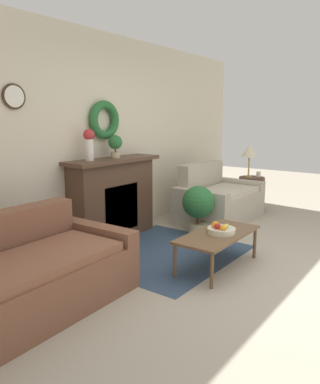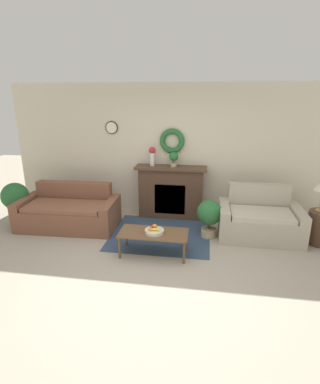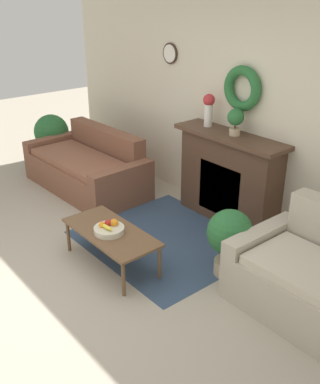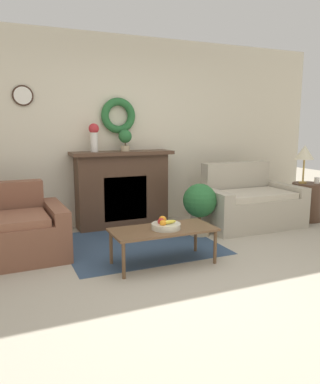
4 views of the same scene
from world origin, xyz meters
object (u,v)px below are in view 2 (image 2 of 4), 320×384
Objects in this scene: fruit_bowl at (154,231)px; potted_plant_floor_by_loveseat at (209,215)px; fireplace at (171,192)px; coffee_table at (154,234)px; couch_left at (69,212)px; vase_on_mantel_left at (152,155)px; potted_plant_on_mantel at (174,158)px; potted_plant_floor_by_couch at (15,198)px; loveseat_right at (259,220)px.

potted_plant_floor_by_loveseat is at bearing 43.09° from fruit_bowl.
coffee_table is at bearing -92.68° from fireplace.
fireplace is 2.07m from couch_left.
fireplace reaches higher than couch_left.
couch_left is at bearing -152.20° from vase_on_mantel_left.
fruit_bowl is 1.85m from potted_plant_on_mantel.
vase_on_mantel_left is 1.71m from potted_plant_floor_by_loveseat.
couch_left is at bearing 154.65° from fruit_bowl.
fireplace is at bearing 20.76° from couch_left.
fireplace is at bearing -0.82° from vase_on_mantel_left.
couch_left is 1.73× the size of coffee_table.
potted_plant_on_mantel is at bearing 13.08° from potted_plant_floor_by_couch.
couch_left is 2.34× the size of potted_plant_floor_by_couch.
couch_left is 2.03m from fruit_bowl.
potted_plant_floor_by_couch is (-2.98, 0.92, 0.07)m from fruit_bowl.
couch_left is 1.17m from potted_plant_floor_by_couch.
fireplace is 1.00× the size of loveseat_right.
vase_on_mantel_left reaches higher than couch_left.
potted_plant_floor_by_couch is (-4.74, -0.06, 0.19)m from loveseat_right.
coffee_table is 1.35× the size of potted_plant_floor_by_couch.
fruit_bowl is 1.91m from vase_on_mantel_left.
loveseat_right is 3.73× the size of vase_on_mantel_left.
loveseat_right is at bearing 29.22° from fruit_bowl.
loveseat_right is 2.41m from vase_on_mantel_left.
potted_plant_floor_by_loveseat reaches higher than coffee_table.
couch_left is 6.28× the size of potted_plant_on_mantel.
coffee_table is at bearing 117.15° from fruit_bowl.
vase_on_mantel_left is 0.44m from potted_plant_on_mantel.
coffee_table is 1.86m from potted_plant_on_mantel.
potted_plant_floor_by_loveseat is (0.86, 0.81, -0.00)m from fruit_bowl.
potted_plant_on_mantel is at bearing -2.61° from vase_on_mantel_left.
potted_plant_floor_by_couch is at bearing 162.77° from fruit_bowl.
loveseat_right is at bearing -21.87° from potted_plant_on_mantel.
vase_on_mantel_left reaches higher than potted_plant_floor_by_loveseat.
potted_plant_on_mantel is 1.40m from potted_plant_floor_by_loveseat.
couch_left is 1.31× the size of loveseat_right.
coffee_table is at bearing -151.31° from loveseat_right.
vase_on_mantel_left is (-0.32, 1.66, 0.89)m from fruit_bowl.
loveseat_right is at bearing -0.02° from couch_left.
loveseat_right reaches higher than couch_left.
couch_left is at bearing 178.70° from potted_plant_floor_by_loveseat.
couch_left is 2.70m from potted_plant_floor_by_loveseat.
vase_on_mantel_left is at bearing 15.55° from potted_plant_floor_by_couch.
potted_plant_floor_by_couch is (-3.04, -0.73, -0.05)m from fireplace.
fireplace is at bearing 13.56° from potted_plant_floor_by_couch.
fireplace reaches higher than fruit_bowl.
fireplace is 1.65m from coffee_table.
loveseat_right is at bearing 11.19° from potted_plant_floor_by_loveseat.
fireplace is 1.66m from fruit_bowl.
fruit_bowl is at bearing -17.23° from potted_plant_floor_by_couch.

